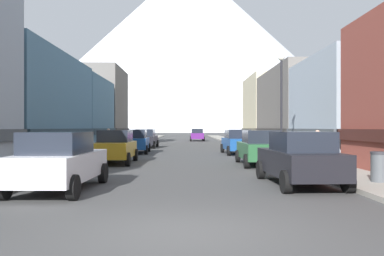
% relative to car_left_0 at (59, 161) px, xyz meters
% --- Properties ---
extents(ground_plane, '(400.00, 400.00, 0.00)m').
position_rel_car_left_0_xyz_m(ground_plane, '(3.80, -4.83, -0.90)').
color(ground_plane, '#404040').
extents(sidewalk_left, '(2.50, 100.00, 0.15)m').
position_rel_car_left_0_xyz_m(sidewalk_left, '(-2.45, 30.17, -0.82)').
color(sidewalk_left, gray).
rests_on(sidewalk_left, ground).
extents(sidewalk_right, '(2.50, 100.00, 0.15)m').
position_rel_car_left_0_xyz_m(sidewalk_right, '(10.05, 30.17, -0.82)').
color(sidewalk_right, gray).
rests_on(sidewalk_right, ground).
extents(storefront_left_1, '(8.05, 12.93, 6.63)m').
position_rel_car_left_0_xyz_m(storefront_left_1, '(-7.58, 13.24, 2.29)').
color(storefront_left_1, slate).
rests_on(storefront_left_1, ground).
extents(storefront_left_2, '(8.65, 9.61, 6.48)m').
position_rel_car_left_0_xyz_m(storefront_left_2, '(-7.87, 24.64, 2.22)').
color(storefront_left_2, slate).
rests_on(storefront_left_2, ground).
extents(storefront_left_3, '(10.16, 9.22, 8.86)m').
position_rel_car_left_0_xyz_m(storefront_left_3, '(-8.63, 34.65, 3.38)').
color(storefront_left_3, '#66605B').
rests_on(storefront_left_3, ground).
extents(storefront_right_1, '(7.66, 9.20, 6.23)m').
position_rel_car_left_0_xyz_m(storefront_right_1, '(14.98, 12.06, 2.10)').
color(storefront_right_1, '#99A5B2').
rests_on(storefront_right_1, ground).
extents(storefront_right_2, '(8.06, 12.89, 7.12)m').
position_rel_car_left_0_xyz_m(storefront_right_2, '(15.18, 23.26, 2.53)').
color(storefront_right_2, '#66605B').
rests_on(storefront_right_2, ground).
extents(storefront_right_3, '(9.24, 10.19, 8.00)m').
position_rel_car_left_0_xyz_m(storefront_right_3, '(15.77, 35.20, 2.95)').
color(storefront_right_3, beige).
rests_on(storefront_right_3, ground).
extents(car_left_0, '(2.17, 4.45, 1.78)m').
position_rel_car_left_0_xyz_m(car_left_0, '(0.00, 0.00, 0.00)').
color(car_left_0, silver).
rests_on(car_left_0, ground).
extents(car_left_1, '(2.09, 4.42, 1.78)m').
position_rel_car_left_0_xyz_m(car_left_1, '(0.00, 9.34, 0.00)').
color(car_left_1, '#B28419').
rests_on(car_left_1, ground).
extents(car_left_2, '(2.19, 4.46, 1.78)m').
position_rel_car_left_0_xyz_m(car_left_2, '(0.00, 17.85, 0.00)').
color(car_left_2, '#19478C').
rests_on(car_left_2, ground).
extents(car_left_3, '(2.15, 4.44, 1.78)m').
position_rel_car_left_0_xyz_m(car_left_3, '(0.00, 25.67, 0.00)').
color(car_left_3, black).
rests_on(car_left_3, ground).
extents(car_right_0, '(2.20, 4.46, 1.78)m').
position_rel_car_left_0_xyz_m(car_right_0, '(7.60, 1.00, 0.00)').
color(car_right_0, black).
rests_on(car_right_0, ground).
extents(car_right_1, '(2.09, 4.41, 1.78)m').
position_rel_car_left_0_xyz_m(car_right_1, '(7.60, 8.01, 0.00)').
color(car_right_1, '#265933').
rests_on(car_right_1, ground).
extents(car_right_2, '(2.24, 4.48, 1.78)m').
position_rel_car_left_0_xyz_m(car_right_2, '(7.60, 16.65, 0.00)').
color(car_right_2, '#19478C').
rests_on(car_right_2, ground).
extents(car_driving_0, '(2.06, 4.40, 1.78)m').
position_rel_car_left_0_xyz_m(car_driving_0, '(5.40, 45.06, 0.00)').
color(car_driving_0, '#591E72').
rests_on(car_driving_0, ground).
extents(trash_bin_right, '(0.59, 0.59, 0.98)m').
position_rel_car_left_0_xyz_m(trash_bin_right, '(10.15, 0.73, -0.26)').
color(trash_bin_right, '#4C5156').
rests_on(trash_bin_right, sidewalk_right).
extents(potted_plant_1, '(0.76, 0.76, 1.03)m').
position_rel_car_left_0_xyz_m(potted_plant_1, '(-3.20, 6.83, -0.18)').
color(potted_plant_1, '#4C4C51').
rests_on(potted_plant_1, sidewalk_left).
extents(pedestrian_0, '(0.36, 0.36, 1.65)m').
position_rel_car_left_0_xyz_m(pedestrian_0, '(10.05, 6.56, 0.01)').
color(pedestrian_0, brown).
rests_on(pedestrian_0, sidewalk_right).
extents(pedestrian_1, '(0.36, 0.36, 1.71)m').
position_rel_car_left_0_xyz_m(pedestrian_1, '(-2.45, 19.99, 0.04)').
color(pedestrian_1, navy).
rests_on(pedestrian_1, sidewalk_left).
extents(streetlamp_right, '(0.36, 0.36, 5.86)m').
position_rel_car_left_0_xyz_m(streetlamp_right, '(9.15, 9.93, 3.09)').
color(streetlamp_right, black).
rests_on(streetlamp_right, sidewalk_right).
extents(mountain_backdrop, '(230.56, 230.56, 114.46)m').
position_rel_car_left_0_xyz_m(mountain_backdrop, '(5.90, 255.17, 56.33)').
color(mountain_backdrop, silver).
rests_on(mountain_backdrop, ground).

